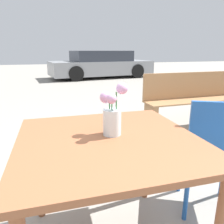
# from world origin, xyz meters

# --- Properties ---
(table_front) EXTENTS (0.97, 0.95, 0.73)m
(table_front) POSITION_xyz_m (0.00, 0.00, 0.63)
(table_front) COLOR brown
(table_front) RESTS_ON ground_plane
(flower_vase) EXTENTS (0.14, 0.14, 0.28)m
(flower_vase) POSITION_xyz_m (0.03, 0.04, 0.83)
(flower_vase) COLOR silver
(flower_vase) RESTS_ON table_front
(cafe_chair) EXTENTS (0.54, 0.54, 0.87)m
(cafe_chair) POSITION_xyz_m (0.77, 0.06, 0.50)
(cafe_chair) COLOR #1E519E
(cafe_chair) RESTS_ON ground_plane
(bench_near) EXTENTS (1.96, 0.37, 0.85)m
(bench_near) POSITION_xyz_m (2.06, 1.77, 0.48)
(bench_near) COLOR #9E7047
(bench_near) RESTS_ON ground_plane
(parked_car) EXTENTS (4.64, 2.31, 1.17)m
(parked_car) POSITION_xyz_m (2.24, 8.68, 0.57)
(parked_car) COLOR gray
(parked_car) RESTS_ON ground_plane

